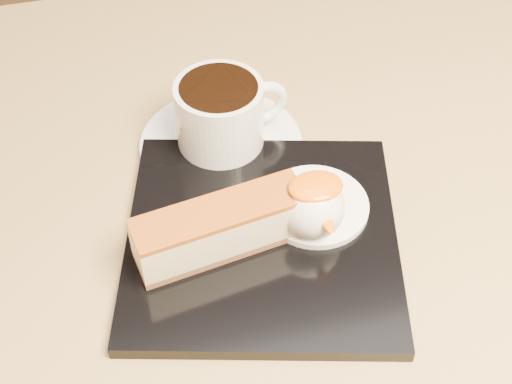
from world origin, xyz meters
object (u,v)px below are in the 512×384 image
object	(u,v)px
dessert_plate	(262,237)
saucer	(221,145)
table	(237,333)
coffee_cup	(222,114)
cheesecake	(220,228)
ice_cream_scoop	(312,207)

from	to	relation	value
dessert_plate	saucer	xyz separation A→B (m)	(-0.01, 0.12, -0.00)
dessert_plate	table	bearing A→B (deg)	149.47
table	coffee_cup	bearing A→B (deg)	81.94
cheesecake	saucer	distance (m)	0.13
cheesecake	coffee_cup	distance (m)	0.12
saucer	cheesecake	bearing A→B (deg)	-102.12
table	coffee_cup	distance (m)	0.22
table	cheesecake	distance (m)	0.19
cheesecake	dessert_plate	bearing A→B (deg)	-0.84
dessert_plate	cheesecake	size ratio (longest dim) A/B	1.56
table	ice_cream_scoop	size ratio (longest dim) A/B	15.39
table	dessert_plate	bearing A→B (deg)	-30.53
dessert_plate	cheesecake	distance (m)	0.05
table	ice_cream_scoop	distance (m)	0.20
cheesecake	ice_cream_scoop	size ratio (longest dim) A/B	2.72
cheesecake	saucer	xyz separation A→B (m)	(0.03, 0.12, -0.03)
dessert_plate	ice_cream_scoop	bearing A→B (deg)	-7.13
dessert_plate	saucer	distance (m)	0.12
dessert_plate	ice_cream_scoop	size ratio (longest dim) A/B	4.23
ice_cream_scoop	table	bearing A→B (deg)	163.91
dessert_plate	cheesecake	bearing A→B (deg)	-171.87
cheesecake	coffee_cup	world-z (taller)	coffee_cup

